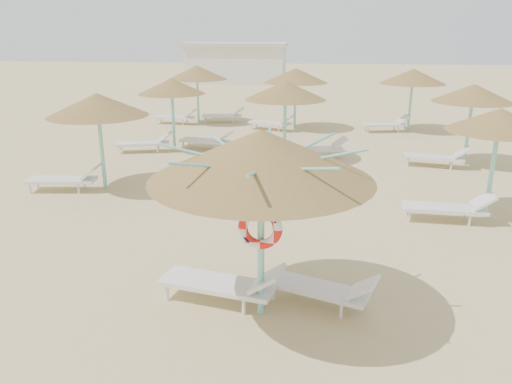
# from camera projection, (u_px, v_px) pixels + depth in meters

# --- Properties ---
(ground) EXTENTS (120.00, 120.00, 0.00)m
(ground) POSITION_uv_depth(u_px,v_px,m) (274.00, 303.00, 8.36)
(ground) COLOR tan
(ground) RESTS_ON ground
(main_palapa) EXTENTS (3.35, 3.35, 3.00)m
(main_palapa) POSITION_uv_depth(u_px,v_px,m) (261.00, 156.00, 7.24)
(main_palapa) COLOR #79D1C7
(main_palapa) RESTS_ON ground
(lounger_main_a) EXTENTS (2.16, 1.04, 0.76)m
(lounger_main_a) POSITION_uv_depth(u_px,v_px,m) (225.00, 283.00, 8.25)
(lounger_main_a) COLOR silver
(lounger_main_a) RESTS_ON ground
(lounger_main_b) EXTENTS (1.88, 1.14, 0.66)m
(lounger_main_b) POSITION_uv_depth(u_px,v_px,m) (325.00, 289.00, 8.18)
(lounger_main_b) COLOR silver
(lounger_main_b) RESTS_ON ground
(palapa_field) EXTENTS (14.37, 14.30, 2.72)m
(palapa_field) POSITION_uv_depth(u_px,v_px,m) (292.00, 87.00, 18.44)
(palapa_field) COLOR #79D1C7
(palapa_field) RESTS_ON ground
(service_hut) EXTENTS (8.40, 4.40, 3.25)m
(service_hut) POSITION_uv_depth(u_px,v_px,m) (236.00, 63.00, 41.53)
(service_hut) COLOR silver
(service_hut) RESTS_ON ground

